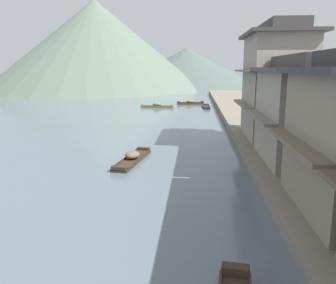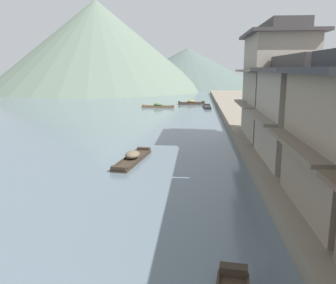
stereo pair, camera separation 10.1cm
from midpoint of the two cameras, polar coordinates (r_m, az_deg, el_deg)
name	(u,v)px [view 2 (the right image)]	position (r m, az deg, el deg)	size (l,w,h in m)	color
riverbank_right	(327,131)	(35.97, 24.60, 1.68)	(18.00, 110.00, 0.73)	slate
boat_moored_nearest	(207,107)	(55.66, 6.49, 5.72)	(1.13, 5.28, 0.37)	#232326
boat_moored_second	(191,103)	(60.51, 3.90, 6.44)	(4.62, 1.73, 0.82)	#33281E
boat_moored_far	(158,106)	(55.47, -1.58, 5.92)	(5.17, 1.39, 0.78)	brown
boat_midriver_drifting	(133,158)	(23.49, -5.69, -2.61)	(1.80, 5.63, 0.72)	#33281E
house_waterfront_tall	(306,110)	(21.85, 21.81, 4.83)	(5.84, 7.66, 6.14)	gray
house_waterfront_narrow	(276,83)	(28.81, 17.41, 9.27)	(5.45, 7.77, 8.74)	gray
hill_far_west	(97,45)	(105.00, -11.52, 15.22)	(61.79, 61.79, 24.91)	#5B6B5B
hill_far_centre	(187,68)	(115.05, 3.23, 12.03)	(48.77, 48.77, 12.45)	#4C5B56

